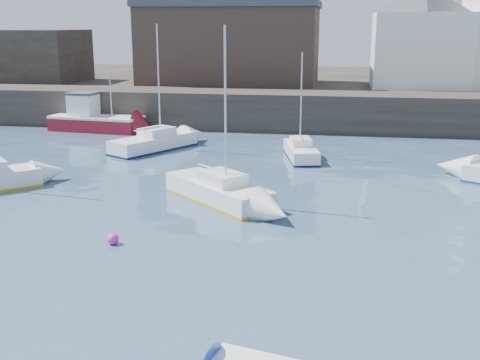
% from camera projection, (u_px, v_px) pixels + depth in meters
% --- Properties ---
extents(water, '(220.00, 220.00, 0.00)m').
position_uv_depth(water, '(167.00, 345.00, 16.12)').
color(water, '#2D4760').
rests_on(water, ground).
extents(quay_wall, '(90.00, 5.00, 3.00)m').
position_uv_depth(quay_wall, '(286.00, 110.00, 49.16)').
color(quay_wall, '#28231E').
rests_on(quay_wall, ground).
extents(land_strip, '(90.00, 32.00, 2.80)m').
position_uv_depth(land_strip, '(301.00, 89.00, 66.36)').
color(land_strip, '#28231E').
rests_on(land_strip, ground).
extents(bldg_east_d, '(11.14, 11.14, 8.95)m').
position_uv_depth(bldg_east_d, '(421.00, 36.00, 52.14)').
color(bldg_east_d, white).
rests_on(bldg_east_d, land_strip).
extents(warehouse, '(16.40, 10.40, 7.60)m').
position_uv_depth(warehouse, '(231.00, 43.00, 56.46)').
color(warehouse, '#3D2D26').
rests_on(warehouse, land_strip).
extents(bldg_west, '(14.00, 8.00, 5.00)m').
position_uv_depth(bldg_west, '(10.00, 56.00, 59.33)').
color(bldg_west, '#353028').
rests_on(bldg_west, land_strip).
extents(fishing_boat, '(7.65, 3.60, 4.89)m').
position_uv_depth(fishing_boat, '(94.00, 119.00, 48.40)').
color(fishing_boat, maroon).
rests_on(fishing_boat, ground).
extents(sailboat_b, '(6.13, 5.92, 8.31)m').
position_uv_depth(sailboat_b, '(219.00, 190.00, 29.07)').
color(sailboat_b, white).
rests_on(sailboat_b, ground).
extents(sailboat_f, '(2.71, 5.34, 6.65)m').
position_uv_depth(sailboat_f, '(301.00, 151.00, 38.44)').
color(sailboat_f, white).
rests_on(sailboat_f, ground).
extents(sailboat_h, '(5.06, 6.67, 8.37)m').
position_uv_depth(sailboat_h, '(154.00, 142.00, 40.92)').
color(sailboat_h, white).
rests_on(sailboat_h, ground).
extents(buoy_near, '(0.46, 0.46, 0.46)m').
position_uv_depth(buoy_near, '(113.00, 244.00, 23.51)').
color(buoy_near, '#EA2AA4').
rests_on(buoy_near, ground).
extents(buoy_far, '(0.46, 0.46, 0.46)m').
position_uv_depth(buoy_far, '(184.00, 186.00, 31.90)').
color(buoy_far, '#EA2AA4').
rests_on(buoy_far, ground).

